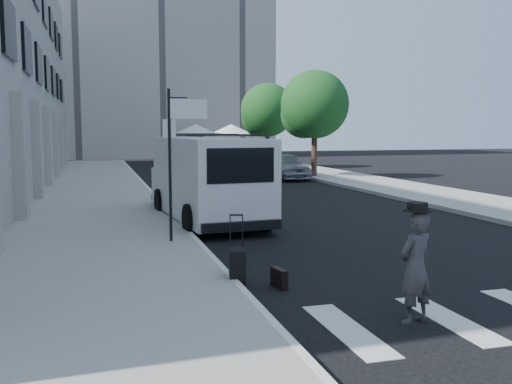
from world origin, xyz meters
TOP-DOWN VIEW (x-y plane):
  - ground at (0.00, 0.00)m, footprint 120.00×120.00m
  - sidewalk_left at (-4.25, 16.00)m, footprint 4.50×48.00m
  - sidewalk_right at (9.00, 20.00)m, footprint 4.00×56.00m
  - building_far at (2.00, 50.00)m, footprint 22.00×12.00m
  - sign_pole at (-2.36, 3.20)m, footprint 1.03×0.07m
  - tree_near at (7.50, 20.15)m, footprint 3.80×3.83m
  - tree_far at (7.50, 29.15)m, footprint 3.80×3.83m
  - tent_left at (4.00, 38.00)m, footprint 4.00×4.00m
  - tent_right at (7.20, 38.50)m, footprint 4.00×4.00m
  - businessman at (0.03, -3.00)m, footprint 0.67×0.55m
  - briefcase at (-1.25, -0.76)m, footprint 0.19×0.45m
  - suitcase at (-1.90, -0.37)m, footprint 0.35×0.49m
  - cargo_van at (-1.06, 6.80)m, footprint 2.75×6.78m
  - parked_car_a at (5.77, 19.87)m, footprint 2.03×4.48m
  - parked_car_b at (6.00, 25.65)m, footprint 1.93×5.01m
  - parked_car_c at (5.42, 30.09)m, footprint 2.83×6.07m

SIDE VIEW (x-z plane):
  - ground at x=0.00m, z-range 0.00..0.00m
  - sidewalk_left at x=-4.25m, z-range 0.00..0.15m
  - sidewalk_right at x=9.00m, z-range 0.00..0.15m
  - briefcase at x=-1.25m, z-range 0.00..0.34m
  - suitcase at x=-1.90m, z-range -0.29..0.94m
  - parked_car_a at x=5.77m, z-range 0.00..1.49m
  - businessman at x=0.03m, z-range 0.00..1.60m
  - parked_car_b at x=6.00m, z-range 0.00..1.63m
  - parked_car_c at x=5.42m, z-range 0.00..1.71m
  - cargo_van at x=-1.06m, z-range 0.04..2.52m
  - sign_pole at x=-2.36m, z-range 0.90..4.40m
  - tent_left at x=4.00m, z-range 1.11..4.31m
  - tent_right at x=7.20m, z-range 1.11..4.31m
  - tree_near at x=7.50m, z-range 0.96..6.99m
  - tree_far at x=7.50m, z-range 0.96..6.99m
  - building_far at x=2.00m, z-range 0.00..25.00m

